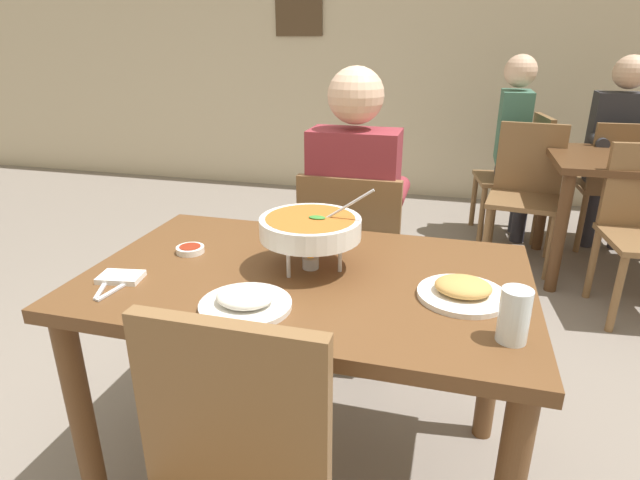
% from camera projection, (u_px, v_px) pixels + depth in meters
% --- Properties ---
extents(ground_plane, '(16.00, 16.00, 0.00)m').
position_uv_depth(ground_plane, '(309.00, 469.00, 1.80)').
color(ground_plane, gray).
extents(cafe_rear_partition, '(10.00, 0.10, 3.00)m').
position_uv_depth(cafe_rear_partition, '(423.00, 27.00, 4.49)').
color(cafe_rear_partition, beige).
rests_on(cafe_rear_partition, ground_plane).
extents(picture_frame_hung, '(0.44, 0.03, 0.56)m').
position_uv_depth(picture_frame_hung, '(299.00, 3.00, 4.63)').
color(picture_frame_hung, '#4C3823').
extents(dining_table_main, '(1.29, 0.80, 0.75)m').
position_uv_depth(dining_table_main, '(307.00, 308.00, 1.57)').
color(dining_table_main, brown).
rests_on(dining_table_main, ground_plane).
extents(chair_diner_main, '(0.44, 0.44, 0.90)m').
position_uv_depth(chair_diner_main, '(352.00, 260.00, 2.23)').
color(chair_diner_main, brown).
rests_on(chair_diner_main, ground_plane).
extents(diner_main, '(0.40, 0.45, 1.31)m').
position_uv_depth(diner_main, '(355.00, 205.00, 2.18)').
color(diner_main, '#2D2D38').
rests_on(diner_main, ground_plane).
extents(curry_bowl, '(0.33, 0.30, 0.26)m').
position_uv_depth(curry_bowl, '(311.00, 228.00, 1.51)').
color(curry_bowl, silver).
rests_on(curry_bowl, dining_table_main).
extents(rice_plate, '(0.24, 0.24, 0.06)m').
position_uv_depth(rice_plate, '(245.00, 301.00, 1.32)').
color(rice_plate, white).
rests_on(rice_plate, dining_table_main).
extents(appetizer_plate, '(0.24, 0.24, 0.06)m').
position_uv_depth(appetizer_plate, '(463.00, 291.00, 1.38)').
color(appetizer_plate, white).
rests_on(appetizer_plate, dining_table_main).
extents(sauce_dish, '(0.09, 0.09, 0.02)m').
position_uv_depth(sauce_dish, '(190.00, 249.00, 1.67)').
color(sauce_dish, white).
rests_on(sauce_dish, dining_table_main).
extents(napkin_folded, '(0.13, 0.10, 0.02)m').
position_uv_depth(napkin_folded, '(121.00, 277.00, 1.48)').
color(napkin_folded, white).
rests_on(napkin_folded, dining_table_main).
extents(fork_utensil, '(0.07, 0.16, 0.01)m').
position_uv_depth(fork_utensil, '(104.00, 285.00, 1.44)').
color(fork_utensil, silver).
rests_on(fork_utensil, dining_table_main).
extents(spoon_utensil, '(0.03, 0.17, 0.01)m').
position_uv_depth(spoon_utensil, '(120.00, 287.00, 1.43)').
color(spoon_utensil, silver).
rests_on(spoon_utensil, dining_table_main).
extents(drink_glass, '(0.07, 0.07, 0.13)m').
position_uv_depth(drink_glass, '(514.00, 318.00, 1.17)').
color(drink_glass, silver).
rests_on(drink_glass, dining_table_main).
extents(dining_table_far, '(1.00, 0.80, 0.75)m').
position_uv_depth(dining_table_far, '(638.00, 180.00, 3.06)').
color(dining_table_far, '#51331C').
rests_on(dining_table_far, ground_plane).
extents(chair_bg_left, '(0.50, 0.50, 0.90)m').
position_uv_depth(chair_bg_left, '(522.00, 170.00, 3.77)').
color(chair_bg_left, brown).
rests_on(chair_bg_left, ground_plane).
extents(chair_bg_middle, '(0.46, 0.46, 0.90)m').
position_uv_depth(chair_bg_middle, '(616.00, 179.00, 3.51)').
color(chair_bg_middle, brown).
rests_on(chair_bg_middle, ground_plane).
extents(chair_bg_right, '(0.50, 0.50, 0.90)m').
position_uv_depth(chair_bg_right, '(526.00, 186.00, 3.35)').
color(chair_bg_right, brown).
rests_on(chair_bg_right, ground_plane).
extents(patron_bg_left, '(0.45, 0.40, 1.31)m').
position_uv_depth(patron_bg_left, '(517.00, 138.00, 3.68)').
color(patron_bg_left, '#2D2D38').
rests_on(patron_bg_left, ground_plane).
extents(patron_bg_middle, '(0.40, 0.45, 1.31)m').
position_uv_depth(patron_bg_middle, '(618.00, 142.00, 3.53)').
color(patron_bg_middle, '#2D2D38').
rests_on(patron_bg_middle, ground_plane).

